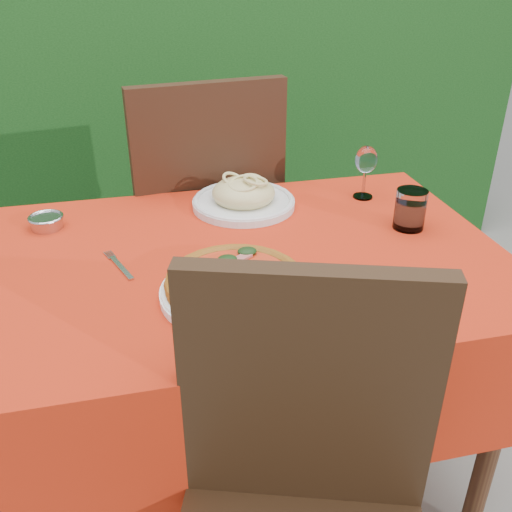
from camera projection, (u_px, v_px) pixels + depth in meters
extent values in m
plane|color=slate|center=(246.00, 471.00, 1.73)|extent=(60.00, 60.00, 0.00)
cube|color=black|center=(174.00, 91.00, 2.67)|extent=(3.20, 0.55, 1.60)
cube|color=#452916|center=(243.00, 265.00, 1.38)|extent=(1.20, 0.80, 0.04)
cylinder|color=#452916|center=(492.00, 440.00, 1.38)|extent=(0.05, 0.05, 0.70)
cylinder|color=#452916|center=(49.00, 336.00, 1.74)|extent=(0.05, 0.05, 0.70)
cylinder|color=#452916|center=(377.00, 293.00, 1.96)|extent=(0.05, 0.05, 0.70)
cube|color=red|center=(244.00, 310.00, 1.45)|extent=(1.26, 0.86, 0.32)
cube|color=black|center=(307.00, 392.00, 0.97)|extent=(0.43, 0.18, 0.48)
cube|color=black|center=(197.00, 224.00, 2.06)|extent=(0.53, 0.53, 0.05)
cube|color=black|center=(211.00, 169.00, 1.75)|extent=(0.48, 0.10, 0.52)
cylinder|color=black|center=(234.00, 254.00, 2.42)|extent=(0.04, 0.04, 0.49)
cylinder|color=black|center=(138.00, 271.00, 2.30)|extent=(0.04, 0.04, 0.49)
cylinder|color=black|center=(269.00, 304.00, 2.09)|extent=(0.04, 0.04, 0.49)
cylinder|color=black|center=(159.00, 327.00, 1.96)|extent=(0.04, 0.04, 0.49)
cylinder|color=white|center=(236.00, 292.00, 1.21)|extent=(0.32, 0.32, 0.02)
cylinder|color=#B36718|center=(236.00, 284.00, 1.20)|extent=(0.39, 0.39, 0.02)
cylinder|color=#9F120A|center=(235.00, 278.00, 1.19)|extent=(0.31, 0.31, 0.01)
cylinder|color=silver|center=(244.00, 203.00, 1.61)|extent=(0.29, 0.29, 0.02)
ellipsoid|color=#CEC381|center=(244.00, 193.00, 1.60)|extent=(0.21, 0.21, 0.08)
cylinder|color=white|center=(410.00, 209.00, 1.47)|extent=(0.08, 0.08, 0.11)
cylinder|color=#93B4C8|center=(409.00, 215.00, 1.48)|extent=(0.07, 0.07, 0.07)
cylinder|color=silver|center=(363.00, 196.00, 1.68)|extent=(0.06, 0.06, 0.01)
cylinder|color=silver|center=(364.00, 183.00, 1.66)|extent=(0.01, 0.01, 0.08)
ellipsoid|color=silver|center=(366.00, 160.00, 1.62)|extent=(0.06, 0.06, 0.08)
cube|color=#B5B5BC|center=(121.00, 268.00, 1.31)|extent=(0.08, 0.16, 0.00)
cylinder|color=#B2B2BA|center=(47.00, 223.00, 1.49)|extent=(0.08, 0.08, 0.03)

